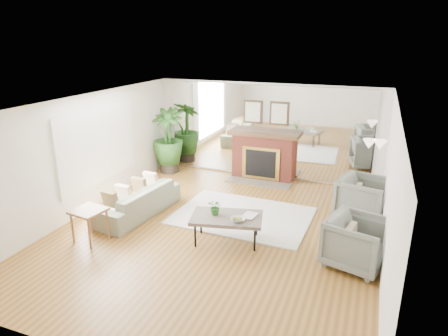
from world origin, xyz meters
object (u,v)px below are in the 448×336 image
at_px(side_table, 89,215).
at_px(armchair_back, 363,198).
at_px(floor_lamp, 374,150).
at_px(potted_ficus, 168,138).
at_px(coffee_table, 227,218).
at_px(sofa, 137,201).
at_px(fireplace, 263,155).
at_px(armchair_front, 357,243).

bearing_deg(side_table, armchair_back, 31.41).
bearing_deg(floor_lamp, potted_ficus, 174.62).
relative_size(coffee_table, potted_ficus, 0.79).
bearing_deg(side_table, sofa, 82.78).
bearing_deg(armchair_back, sofa, 121.91).
xyz_separation_m(armchair_back, floor_lamp, (0.10, 0.72, 0.86)).
height_order(armchair_back, side_table, armchair_back).
distance_m(coffee_table, floor_lamp, 3.68).
xyz_separation_m(fireplace, side_table, (-2.05, -4.42, -0.13)).
xyz_separation_m(sofa, side_table, (-0.17, -1.31, 0.22)).
height_order(coffee_table, potted_ficus, potted_ficus).
xyz_separation_m(coffee_table, armchair_back, (2.28, 1.97, -0.03)).
relative_size(armchair_front, potted_ficus, 0.52).
height_order(armchair_front, floor_lamp, floor_lamp).
bearing_deg(armchair_front, floor_lamp, 13.94).
distance_m(side_table, potted_ficus, 4.12).
distance_m(coffee_table, armchair_front, 2.28).
relative_size(side_table, potted_ficus, 0.35).
xyz_separation_m(armchair_front, potted_ficus, (-5.20, 3.19, 0.53)).
xyz_separation_m(armchair_back, potted_ficus, (-5.20, 1.22, 0.51)).
relative_size(sofa, armchair_back, 2.15).
bearing_deg(sofa, floor_lamp, 122.87).
height_order(fireplace, sofa, fireplace).
bearing_deg(armchair_back, side_table, 134.54).
xyz_separation_m(sofa, armchair_back, (4.48, 1.52, 0.14)).
bearing_deg(potted_ficus, floor_lamp, -5.38).
bearing_deg(fireplace, armchair_front, -53.80).
bearing_deg(floor_lamp, sofa, -153.89).
distance_m(sofa, floor_lamp, 5.19).
bearing_deg(armchair_front, side_table, 116.58).
bearing_deg(armchair_front, coffee_table, 106.04).
height_order(fireplace, armchair_front, fireplace).
distance_m(armchair_back, potted_ficus, 5.37).
distance_m(potted_ficus, floor_lamp, 5.33).
xyz_separation_m(coffee_table, potted_ficus, (-2.92, 3.19, 0.48)).
xyz_separation_m(coffee_table, side_table, (-2.37, -0.87, 0.05)).
distance_m(coffee_table, side_table, 2.53).
bearing_deg(armchair_back, potted_ficus, 89.95).
xyz_separation_m(fireplace, coffee_table, (0.32, -3.55, -0.19)).
bearing_deg(side_table, potted_ficus, 97.73).
height_order(sofa, side_table, side_table).
distance_m(armchair_back, armchair_front, 1.97).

